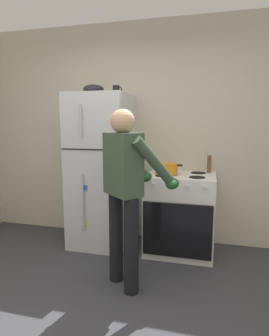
{
  "coord_description": "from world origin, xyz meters",
  "views": [
    {
      "loc": [
        0.86,
        -1.68,
        1.48
      ],
      "look_at": [
        0.07,
        1.32,
        1.0
      ],
      "focal_mm": 31.07,
      "sensor_mm": 36.0,
      "label": 1
    }
  ],
  "objects_px": {
    "red_pot": "(167,169)",
    "mixing_bowl": "(94,89)",
    "refrigerator": "(101,171)",
    "coffee_mug": "(116,90)",
    "person_cook": "(127,183)",
    "stove_range": "(180,214)",
    "pepper_mill": "(209,164)"
  },
  "relations": [
    {
      "from": "refrigerator",
      "to": "red_pot",
      "type": "bearing_deg",
      "value": -3.56
    },
    {
      "from": "refrigerator",
      "to": "stove_range",
      "type": "bearing_deg",
      "value": -0.6
    },
    {
      "from": "stove_range",
      "to": "refrigerator",
      "type": "bearing_deg",
      "value": 179.4
    },
    {
      "from": "mixing_bowl",
      "to": "person_cook",
      "type": "bearing_deg",
      "value": -52.75
    },
    {
      "from": "red_pot",
      "to": "mixing_bowl",
      "type": "relative_size",
      "value": 1.44
    },
    {
      "from": "refrigerator",
      "to": "person_cook",
      "type": "bearing_deg",
      "value": -56.33
    },
    {
      "from": "refrigerator",
      "to": "coffee_mug",
      "type": "height_order",
      "value": "coffee_mug"
    },
    {
      "from": "refrigerator",
      "to": "red_pot",
      "type": "distance_m",
      "value": 0.8
    },
    {
      "from": "person_cook",
      "to": "mixing_bowl",
      "type": "distance_m",
      "value": 1.4
    },
    {
      "from": "coffee_mug",
      "to": "mixing_bowl",
      "type": "bearing_deg",
      "value": -169.22
    },
    {
      "from": "mixing_bowl",
      "to": "pepper_mill",
      "type": "bearing_deg",
      "value": 8.5
    },
    {
      "from": "refrigerator",
      "to": "pepper_mill",
      "type": "relative_size",
      "value": 9.21
    },
    {
      "from": "red_pot",
      "to": "refrigerator",
      "type": "bearing_deg",
      "value": 176.44
    },
    {
      "from": "refrigerator",
      "to": "mixing_bowl",
      "type": "xyz_separation_m",
      "value": [
        -0.08,
        0.0,
        0.96
      ]
    },
    {
      "from": "person_cook",
      "to": "pepper_mill",
      "type": "height_order",
      "value": "person_cook"
    },
    {
      "from": "refrigerator",
      "to": "stove_range",
      "type": "relative_size",
      "value": 1.99
    },
    {
      "from": "pepper_mill",
      "to": "mixing_bowl",
      "type": "bearing_deg",
      "value": -171.5
    },
    {
      "from": "red_pot",
      "to": "mixing_bowl",
      "type": "distance_m",
      "value": 1.25
    },
    {
      "from": "coffee_mug",
      "to": "stove_range",
      "type": "bearing_deg",
      "value": -4.45
    },
    {
      "from": "person_cook",
      "to": "red_pot",
      "type": "xyz_separation_m",
      "value": [
        0.24,
        0.8,
        0.02
      ]
    },
    {
      "from": "pepper_mill",
      "to": "mixing_bowl",
      "type": "xyz_separation_m",
      "value": [
        -1.34,
        -0.2,
        0.86
      ]
    },
    {
      "from": "mixing_bowl",
      "to": "red_pot",
      "type": "bearing_deg",
      "value": -3.26
    },
    {
      "from": "stove_range",
      "to": "coffee_mug",
      "type": "relative_size",
      "value": 8.15
    },
    {
      "from": "stove_range",
      "to": "red_pot",
      "type": "xyz_separation_m",
      "value": [
        -0.16,
        -0.04,
        0.52
      ]
    },
    {
      "from": "refrigerator",
      "to": "pepper_mill",
      "type": "distance_m",
      "value": 1.28
    },
    {
      "from": "stove_range",
      "to": "coffee_mug",
      "type": "xyz_separation_m",
      "value": [
        -0.78,
        0.06,
        1.41
      ]
    },
    {
      "from": "refrigerator",
      "to": "pepper_mill",
      "type": "bearing_deg",
      "value": 9.04
    },
    {
      "from": "refrigerator",
      "to": "mixing_bowl",
      "type": "height_order",
      "value": "mixing_bowl"
    },
    {
      "from": "red_pot",
      "to": "mixing_bowl",
      "type": "xyz_separation_m",
      "value": [
        -0.88,
        0.05,
        0.89
      ]
    },
    {
      "from": "refrigerator",
      "to": "stove_range",
      "type": "height_order",
      "value": "refrigerator"
    },
    {
      "from": "coffee_mug",
      "to": "pepper_mill",
      "type": "height_order",
      "value": "coffee_mug"
    },
    {
      "from": "refrigerator",
      "to": "stove_range",
      "type": "distance_m",
      "value": 1.06
    }
  ]
}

